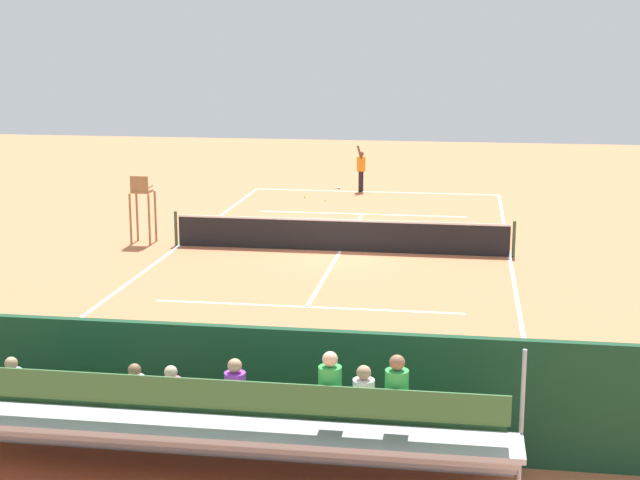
{
  "coord_description": "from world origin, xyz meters",
  "views": [
    {
      "loc": [
        -3.66,
        27.71,
        6.42
      ],
      "look_at": [
        0.0,
        4.0,
        1.2
      ],
      "focal_mm": 53.65,
      "sensor_mm": 36.0,
      "label": 1
    }
  ],
  "objects_px": {
    "tennis_net": "(340,235)",
    "tennis_player": "(361,167)",
    "tennis_racket": "(338,188)",
    "tennis_ball_near": "(325,200)",
    "bleacher_stand": "(203,425)",
    "courtside_bench": "(393,405)",
    "equipment_bag": "(298,425)",
    "tennis_ball_far": "(305,197)",
    "umpire_chair": "(142,202)"
  },
  "relations": [
    {
      "from": "umpire_chair",
      "to": "courtside_bench",
      "type": "height_order",
      "value": "umpire_chair"
    },
    {
      "from": "tennis_racket",
      "to": "tennis_ball_near",
      "type": "xyz_separation_m",
      "value": [
        0.05,
        3.25,
        0.02
      ]
    },
    {
      "from": "bleacher_stand",
      "to": "courtside_bench",
      "type": "bearing_deg",
      "value": -141.05
    },
    {
      "from": "umpire_chair",
      "to": "equipment_bag",
      "type": "relative_size",
      "value": 2.38
    },
    {
      "from": "courtside_bench",
      "to": "equipment_bag",
      "type": "height_order",
      "value": "courtside_bench"
    },
    {
      "from": "equipment_bag",
      "to": "tennis_racket",
      "type": "relative_size",
      "value": 1.54
    },
    {
      "from": "tennis_player",
      "to": "tennis_ball_near",
      "type": "relative_size",
      "value": 29.18
    },
    {
      "from": "equipment_bag",
      "to": "tennis_ball_far",
      "type": "height_order",
      "value": "equipment_bag"
    },
    {
      "from": "equipment_bag",
      "to": "courtside_bench",
      "type": "bearing_deg",
      "value": -175.2
    },
    {
      "from": "umpire_chair",
      "to": "tennis_ball_far",
      "type": "height_order",
      "value": "umpire_chair"
    },
    {
      "from": "courtside_bench",
      "to": "tennis_ball_near",
      "type": "relative_size",
      "value": 27.27
    },
    {
      "from": "tennis_net",
      "to": "tennis_racket",
      "type": "distance_m",
      "value": 11.88
    },
    {
      "from": "courtside_bench",
      "to": "tennis_racket",
      "type": "relative_size",
      "value": 3.08
    },
    {
      "from": "tennis_racket",
      "to": "tennis_ball_near",
      "type": "relative_size",
      "value": 8.85
    },
    {
      "from": "bleacher_stand",
      "to": "equipment_bag",
      "type": "height_order",
      "value": "bleacher_stand"
    },
    {
      "from": "tennis_net",
      "to": "equipment_bag",
      "type": "relative_size",
      "value": 11.44
    },
    {
      "from": "umpire_chair",
      "to": "tennis_ball_near",
      "type": "xyz_separation_m",
      "value": [
        -4.47,
        -8.37,
        -1.28
      ]
    },
    {
      "from": "equipment_bag",
      "to": "tennis_racket",
      "type": "distance_m",
      "value": 25.3
    },
    {
      "from": "umpire_chair",
      "to": "tennis_ball_near",
      "type": "height_order",
      "value": "umpire_chair"
    },
    {
      "from": "tennis_player",
      "to": "tennis_racket",
      "type": "bearing_deg",
      "value": -34.36
    },
    {
      "from": "equipment_bag",
      "to": "tennis_ball_far",
      "type": "relative_size",
      "value": 13.64
    },
    {
      "from": "tennis_player",
      "to": "tennis_ball_near",
      "type": "height_order",
      "value": "tennis_player"
    },
    {
      "from": "tennis_racket",
      "to": "tennis_ball_far",
      "type": "distance_m",
      "value": 2.73
    },
    {
      "from": "tennis_net",
      "to": "tennis_racket",
      "type": "height_order",
      "value": "tennis_net"
    },
    {
      "from": "tennis_player",
      "to": "courtside_bench",
      "type": "bearing_deg",
      "value": 97.57
    },
    {
      "from": "umpire_chair",
      "to": "tennis_ball_far",
      "type": "relative_size",
      "value": 32.42
    },
    {
      "from": "tennis_net",
      "to": "tennis_ball_near",
      "type": "relative_size",
      "value": 156.06
    },
    {
      "from": "bleacher_stand",
      "to": "tennis_ball_far",
      "type": "xyz_separation_m",
      "value": [
        2.7,
        -24.55,
        -0.9
      ]
    },
    {
      "from": "umpire_chair",
      "to": "tennis_net",
      "type": "bearing_deg",
      "value": 178.87
    },
    {
      "from": "tennis_net",
      "to": "tennis_ball_far",
      "type": "bearing_deg",
      "value": -73.94
    },
    {
      "from": "equipment_bag",
      "to": "tennis_ball_far",
      "type": "xyz_separation_m",
      "value": [
        3.74,
        -22.6,
        -0.15
      ]
    },
    {
      "from": "umpire_chair",
      "to": "tennis_player",
      "type": "distance_m",
      "value": 12.25
    },
    {
      "from": "tennis_net",
      "to": "tennis_player",
      "type": "xyz_separation_m",
      "value": [
        0.61,
        -11.02,
        0.51
      ]
    },
    {
      "from": "courtside_bench",
      "to": "tennis_ball_far",
      "type": "bearing_deg",
      "value": -76.81
    },
    {
      "from": "umpire_chair",
      "to": "courtside_bench",
      "type": "bearing_deg",
      "value": 123.36
    },
    {
      "from": "tennis_ball_near",
      "to": "tennis_ball_far",
      "type": "xyz_separation_m",
      "value": [
        0.92,
        -0.71,
        0.0
      ]
    },
    {
      "from": "umpire_chair",
      "to": "tennis_racket",
      "type": "distance_m",
      "value": 12.54
    },
    {
      "from": "bleacher_stand",
      "to": "tennis_racket",
      "type": "height_order",
      "value": "bleacher_stand"
    },
    {
      "from": "tennis_net",
      "to": "equipment_bag",
      "type": "distance_m",
      "value": 13.45
    },
    {
      "from": "bleacher_stand",
      "to": "tennis_player",
      "type": "distance_m",
      "value": 26.37
    },
    {
      "from": "tennis_racket",
      "to": "courtside_bench",
      "type": "bearing_deg",
      "value": 99.74
    },
    {
      "from": "equipment_bag",
      "to": "tennis_racket",
      "type": "height_order",
      "value": "equipment_bag"
    },
    {
      "from": "bleacher_stand",
      "to": "courtside_bench",
      "type": "xyz_separation_m",
      "value": [
        -2.57,
        -2.07,
        -0.38
      ]
    },
    {
      "from": "tennis_player",
      "to": "tennis_ball_near",
      "type": "bearing_deg",
      "value": 66.11
    },
    {
      "from": "equipment_bag",
      "to": "tennis_ball_near",
      "type": "bearing_deg",
      "value": -82.67
    },
    {
      "from": "tennis_ball_near",
      "to": "umpire_chair",
      "type": "bearing_deg",
      "value": 61.9
    },
    {
      "from": "umpire_chair",
      "to": "tennis_player",
      "type": "bearing_deg",
      "value": -117.16
    },
    {
      "from": "tennis_player",
      "to": "tennis_racket",
      "type": "distance_m",
      "value": 1.64
    },
    {
      "from": "tennis_net",
      "to": "courtside_bench",
      "type": "xyz_separation_m",
      "value": [
        -2.62,
        13.27,
        0.06
      ]
    },
    {
      "from": "umpire_chair",
      "to": "tennis_player",
      "type": "height_order",
      "value": "umpire_chair"
    }
  ]
}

